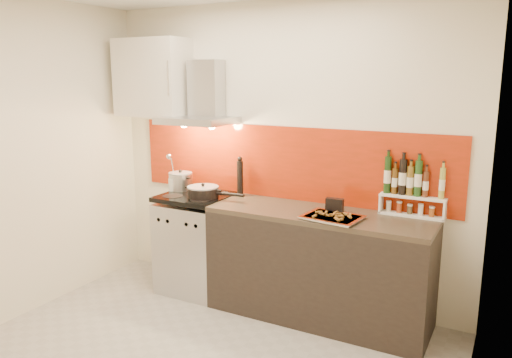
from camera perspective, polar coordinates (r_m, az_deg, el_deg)
The scene contains 15 objects.
back_wall at distance 4.40m, azimuth 2.78°, elevation 2.96°, with size 3.40×0.02×2.60m, color silver.
left_wall at distance 4.43m, azimuth -26.11°, elevation 1.82°, with size 0.02×2.80×2.60m, color silver.
right_wall at distance 2.62m, azimuth 23.61°, elevation -4.08°, with size 0.02×2.80×2.60m, color silver.
backsplash at distance 4.39m, azimuth 3.29°, elevation 1.86°, with size 3.00×0.02×0.64m, color maroon.
range_stove at distance 4.70m, azimuth -6.75°, elevation -7.34°, with size 0.60×0.60×0.91m.
counter at distance 4.17m, azimuth 7.15°, elevation -9.76°, with size 1.80×0.60×0.90m.
range_hood at distance 4.57m, azimuth -6.11°, elevation 8.81°, with size 0.62×0.50×0.61m.
upper_cabinet at distance 4.88m, azimuth -11.70°, elevation 11.25°, with size 0.70×0.35×0.72m, color beige.
stock_pot at distance 4.77m, azimuth -8.61°, elevation -0.22°, with size 0.22×0.22×0.19m.
saute_pan at distance 4.45m, azimuth -5.99°, elevation -1.46°, with size 0.54×0.28×0.13m.
utensil_jar at distance 4.72m, azimuth -9.56°, elevation -0.15°, with size 0.08×0.12×0.37m.
pepper_mill at distance 4.51m, azimuth -1.84°, elevation 0.27°, with size 0.06×0.06×0.36m.
step_shelf at distance 4.03m, azimuth 17.19°, elevation -1.24°, with size 0.50×0.14×0.45m.
caddy_box at distance 4.01m, azimuth 8.98°, elevation -3.03°, with size 0.14×0.06×0.12m, color black.
baking_tray at distance 3.85m, azimuth 8.74°, elevation -4.32°, with size 0.47×0.38×0.03m.
Camera 1 is at (1.87, -2.53, 1.97)m, focal length 35.00 mm.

